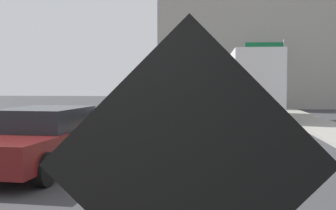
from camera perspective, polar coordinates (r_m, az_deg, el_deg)
lane_center_stripe at (r=6.90m, az=-1.85°, el=-13.45°), size 0.14×36.00×0.01m
roadwork_sign at (r=2.28m, az=2.90°, el=-9.41°), size 1.63×0.19×2.33m
arrow_board_trailer at (r=16.65m, az=4.22°, el=-2.07°), size 1.60×1.90×2.70m
box_truck at (r=22.28m, az=11.67°, el=2.85°), size 2.58×7.22×3.58m
pickup_car at (r=10.04m, az=-17.05°, el=-4.33°), size 2.29×5.00×1.38m
highway_guide_sign at (r=29.84m, az=14.26°, el=5.76°), size 2.79×0.28×5.00m
far_building_block at (r=36.56m, az=11.52°, el=7.48°), size 15.14×9.14×9.65m
traffic_cone_mid_lane at (r=7.30m, az=1.11°, el=-9.65°), size 0.36×0.36×0.73m
traffic_cone_far_lane at (r=10.77m, az=3.41°, el=-5.73°), size 0.36×0.36×0.65m
traffic_cone_curbside at (r=13.99m, az=3.62°, el=-3.71°), size 0.36×0.36×0.65m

